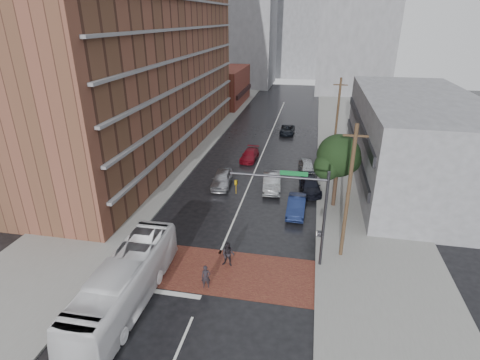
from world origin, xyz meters
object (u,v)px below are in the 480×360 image
at_px(car_travel_c, 250,155).
at_px(car_travel_a, 222,179).
at_px(car_parked_mid, 310,185).
at_px(car_parked_near, 296,206).
at_px(car_travel_b, 272,182).
at_px(suv_travel, 287,130).
at_px(transit_bus, 125,283).
at_px(car_parked_far, 307,167).
at_px(pedestrian_a, 206,277).
at_px(pedestrian_b, 228,254).

bearing_deg(car_travel_c, car_travel_a, -97.31).
relative_size(car_travel_c, car_parked_mid, 0.95).
bearing_deg(car_parked_near, car_travel_a, 151.37).
relative_size(car_travel_b, car_parked_near, 1.11).
height_order(suv_travel, car_parked_near, car_parked_near).
distance_m(transit_bus, car_travel_a, 18.17).
xyz_separation_m(car_travel_a, suv_travel, (5.14, 20.32, -0.18)).
height_order(car_travel_b, car_parked_near, car_travel_b).
bearing_deg(car_parked_far, car_travel_a, -157.64).
bearing_deg(pedestrian_a, car_parked_near, 51.77).
xyz_separation_m(suv_travel, car_parked_mid, (3.89, -19.97, 0.05)).
xyz_separation_m(pedestrian_b, car_travel_b, (1.48, 13.38, -0.12)).
xyz_separation_m(car_travel_a, car_parked_near, (7.92, -4.48, -0.06)).
bearing_deg(pedestrian_b, transit_bus, -133.95).
bearing_deg(pedestrian_a, pedestrian_b, 56.96).
distance_m(pedestrian_b, car_travel_c, 21.49).
xyz_separation_m(transit_bus, suv_travel, (6.67, 38.41, -0.91)).
relative_size(transit_bus, car_travel_a, 2.35).
xyz_separation_m(car_parked_mid, car_parked_far, (-0.46, 5.04, 0.04)).
distance_m(car_travel_b, car_parked_far, 6.24).
xyz_separation_m(pedestrian_b, car_parked_near, (4.25, 8.73, -0.20)).
bearing_deg(pedestrian_a, car_parked_mid, 55.11).
xyz_separation_m(car_travel_b, car_parked_far, (3.40, 5.23, -0.11)).
distance_m(pedestrian_b, car_travel_b, 13.46).
distance_m(pedestrian_a, car_parked_far, 21.92).
height_order(pedestrian_a, car_travel_c, pedestrian_a).
bearing_deg(car_parked_mid, suv_travel, 91.75).
xyz_separation_m(pedestrian_b, car_travel_c, (-2.17, 21.38, -0.29)).
xyz_separation_m(transit_bus, car_parked_far, (10.10, 23.48, -0.83)).
bearing_deg(transit_bus, car_travel_b, 69.40).
relative_size(pedestrian_b, car_parked_mid, 0.41).
xyz_separation_m(car_travel_c, suv_travel, (3.63, 12.15, -0.02)).
relative_size(car_parked_near, car_parked_far, 1.08).
bearing_deg(pedestrian_b, car_travel_b, 86.61).
bearing_deg(car_travel_c, pedestrian_b, -81.05).
height_order(transit_bus, pedestrian_b, transit_bus).
bearing_deg(car_travel_b, car_parked_mid, -3.74).
xyz_separation_m(transit_bus, pedestrian_a, (4.32, 2.34, -0.72)).
bearing_deg(pedestrian_a, car_travel_a, 86.33).
bearing_deg(car_travel_b, transit_bus, -116.61).
relative_size(car_travel_a, car_parked_mid, 1.02).
distance_m(car_parked_mid, car_parked_far, 5.06).
bearing_deg(car_travel_b, pedestrian_a, -104.95).
height_order(transit_bus, car_travel_b, transit_bus).
bearing_deg(car_parked_far, pedestrian_a, -115.12).
height_order(car_travel_b, car_parked_far, car_travel_b).
xyz_separation_m(car_travel_a, car_travel_b, (5.16, 0.17, 0.02)).
xyz_separation_m(transit_bus, car_travel_b, (6.70, 18.26, -0.72)).
bearing_deg(car_parked_mid, transit_bus, -129.07).
bearing_deg(car_travel_b, car_travel_a, 175.39).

